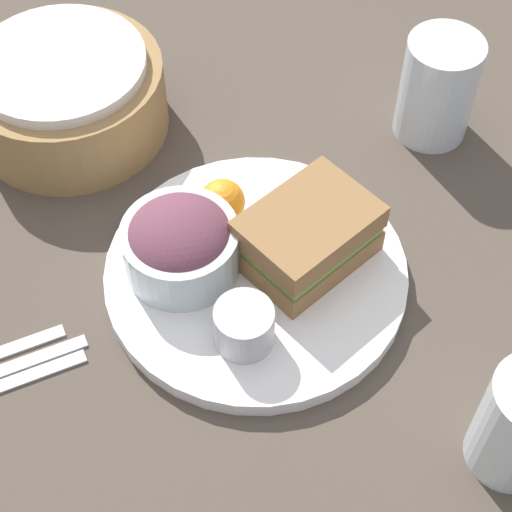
{
  "coord_description": "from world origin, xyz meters",
  "views": [
    {
      "loc": [
        -0.2,
        -0.4,
        0.65
      ],
      "look_at": [
        0.0,
        0.0,
        0.04
      ],
      "focal_mm": 60.0,
      "sensor_mm": 36.0,
      "label": 1
    }
  ],
  "objects_px": {
    "plate": "(256,274)",
    "drink_glass": "(438,88)",
    "salad_bowl": "(180,244)",
    "sandwich": "(308,236)",
    "bread_basket": "(66,94)",
    "dressing_cup": "(244,326)"
  },
  "relations": [
    {
      "from": "plate",
      "to": "drink_glass",
      "type": "height_order",
      "value": "drink_glass"
    },
    {
      "from": "plate",
      "to": "salad_bowl",
      "type": "bearing_deg",
      "value": 148.77
    },
    {
      "from": "plate",
      "to": "bread_basket",
      "type": "xyz_separation_m",
      "value": [
        -0.08,
        0.27,
        0.03
      ]
    },
    {
      "from": "salad_bowl",
      "to": "bread_basket",
      "type": "height_order",
      "value": "bread_basket"
    },
    {
      "from": "sandwich",
      "to": "drink_glass",
      "type": "relative_size",
      "value": 1.19
    },
    {
      "from": "dressing_cup",
      "to": "drink_glass",
      "type": "distance_m",
      "value": 0.33
    },
    {
      "from": "plate",
      "to": "bread_basket",
      "type": "distance_m",
      "value": 0.28
    },
    {
      "from": "sandwich",
      "to": "drink_glass",
      "type": "xyz_separation_m",
      "value": [
        0.2,
        0.1,
        0.01
      ]
    },
    {
      "from": "dressing_cup",
      "to": "drink_glass",
      "type": "relative_size",
      "value": 0.46
    },
    {
      "from": "plate",
      "to": "salad_bowl",
      "type": "distance_m",
      "value": 0.08
    },
    {
      "from": "sandwich",
      "to": "bread_basket",
      "type": "distance_m",
      "value": 0.3
    },
    {
      "from": "sandwich",
      "to": "bread_basket",
      "type": "height_order",
      "value": "bread_basket"
    },
    {
      "from": "salad_bowl",
      "to": "drink_glass",
      "type": "xyz_separation_m",
      "value": [
        0.31,
        0.06,
        0.01
      ]
    },
    {
      "from": "bread_basket",
      "to": "sandwich",
      "type": "bearing_deg",
      "value": -64.59
    },
    {
      "from": "dressing_cup",
      "to": "bread_basket",
      "type": "bearing_deg",
      "value": 97.02
    },
    {
      "from": "plate",
      "to": "bread_basket",
      "type": "relative_size",
      "value": 1.36
    },
    {
      "from": "sandwich",
      "to": "salad_bowl",
      "type": "bearing_deg",
      "value": 158.13
    },
    {
      "from": "plate",
      "to": "sandwich",
      "type": "height_order",
      "value": "sandwich"
    },
    {
      "from": "plate",
      "to": "drink_glass",
      "type": "relative_size",
      "value": 2.46
    },
    {
      "from": "salad_bowl",
      "to": "drink_glass",
      "type": "height_order",
      "value": "drink_glass"
    },
    {
      "from": "drink_glass",
      "to": "salad_bowl",
      "type": "bearing_deg",
      "value": -169.46
    },
    {
      "from": "salad_bowl",
      "to": "drink_glass",
      "type": "bearing_deg",
      "value": 10.54
    }
  ]
}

